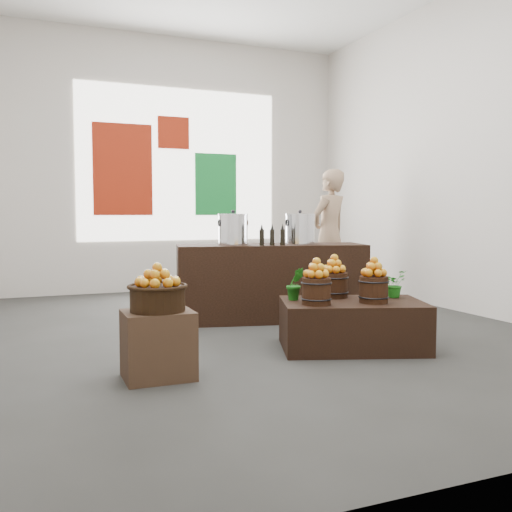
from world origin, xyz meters
name	(u,v)px	position (x,y,z in m)	size (l,w,h in m)	color
ground	(240,332)	(0.00, 0.00, 0.00)	(7.00, 7.00, 0.00)	#31312F
back_wall	(161,164)	(0.00, 3.50, 2.00)	(6.00, 0.04, 4.00)	beige
back_opening	(180,165)	(0.30, 3.48, 2.00)	(3.20, 0.02, 2.40)	white
deco_red_left	(123,170)	(-0.60, 3.47, 1.90)	(0.90, 0.04, 1.40)	#97200B
deco_green_right	(216,185)	(0.90, 3.47, 1.70)	(0.70, 0.04, 1.00)	#137E30
deco_red_upper	(173,133)	(0.20, 3.47, 2.50)	(0.50, 0.04, 0.50)	#97200B
crate	(158,345)	(-1.15, -1.32, 0.25)	(0.51, 0.41, 0.51)	#4D3624
wicker_basket	(158,299)	(-1.15, -1.32, 0.60)	(0.41, 0.41, 0.18)	black
apples_in_basket	(157,275)	(-1.15, -1.32, 0.78)	(0.32, 0.32, 0.17)	#AD0905
display_table	(352,325)	(0.69, -1.07, 0.22)	(1.26, 0.78, 0.44)	black
apple_bucket_front_left	(316,291)	(0.29, -1.11, 0.55)	(0.25, 0.25, 0.23)	black
apples_in_bucket_front_left	(317,268)	(0.29, -1.11, 0.76)	(0.19, 0.19, 0.17)	#AD0905
apple_bucket_front_right	(374,290)	(0.81, -1.22, 0.55)	(0.25, 0.25, 0.23)	black
apples_in_bucket_front_right	(374,267)	(0.81, -1.22, 0.76)	(0.19, 0.19, 0.17)	#AD0905
apple_bucket_rear	(334,285)	(0.65, -0.81, 0.55)	(0.25, 0.25, 0.23)	black
apples_in_bucket_rear	(334,264)	(0.65, -0.81, 0.76)	(0.19, 0.19, 0.17)	#AD0905
herb_garnish_right	(394,284)	(1.17, -1.02, 0.57)	(0.23, 0.20, 0.26)	#186A16
herb_garnish_left	(295,284)	(0.23, -0.82, 0.59)	(0.16, 0.13, 0.30)	#186A16
counter	(271,282)	(0.58, 0.51, 0.44)	(2.14, 0.68, 0.87)	black
stock_pot_left	(233,230)	(0.15, 0.61, 1.04)	(0.33, 0.33, 0.33)	silver
stock_pot_center	(300,230)	(0.91, 0.43, 1.04)	(0.33, 0.33, 0.33)	silver
oil_cruets	(275,234)	(0.53, 0.30, 1.00)	(0.23, 0.06, 0.24)	black
shopper	(329,234)	(2.07, 1.78, 0.93)	(0.68, 0.45, 1.86)	#997A5E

